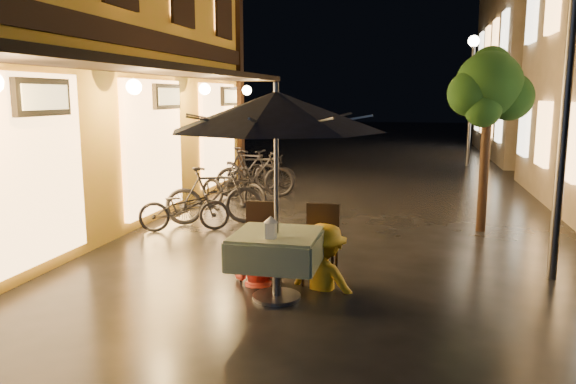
% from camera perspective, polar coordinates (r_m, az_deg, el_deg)
% --- Properties ---
extents(ground, '(90.00, 90.00, 0.00)m').
position_cam_1_polar(ground, '(6.08, 0.27, -12.65)').
color(ground, black).
rests_on(ground, ground).
extents(west_building, '(5.90, 11.40, 7.40)m').
position_cam_1_polar(west_building, '(11.83, -24.33, 15.70)').
color(west_building, gold).
rests_on(west_building, ground).
extents(street_tree, '(1.43, 1.20, 3.15)m').
position_cam_1_polar(street_tree, '(10.08, 19.80, 9.79)').
color(street_tree, black).
rests_on(street_tree, ground).
extents(streetlamp_near, '(0.36, 0.36, 4.23)m').
position_cam_1_polar(streetlamp_near, '(7.73, 26.78, 13.20)').
color(streetlamp_near, '#59595E').
rests_on(streetlamp_near, ground).
extents(streetlamp_far, '(0.36, 0.36, 4.23)m').
position_cam_1_polar(streetlamp_far, '(19.58, 18.18, 11.06)').
color(streetlamp_far, '#59595E').
rests_on(streetlamp_far, ground).
extents(cafe_table, '(0.99, 0.99, 0.78)m').
position_cam_1_polar(cafe_table, '(6.44, -1.17, -5.83)').
color(cafe_table, '#59595E').
rests_on(cafe_table, ground).
extents(patio_umbrella, '(2.41, 2.41, 2.46)m').
position_cam_1_polar(patio_umbrella, '(6.20, -1.22, 8.19)').
color(patio_umbrella, '#59595E').
rests_on(patio_umbrella, ground).
extents(cafe_chair_left, '(0.42, 0.42, 0.97)m').
position_cam_1_polar(cafe_chair_left, '(7.24, -2.87, -4.48)').
color(cafe_chair_left, black).
rests_on(cafe_chair_left, ground).
extents(cafe_chair_right, '(0.42, 0.42, 0.97)m').
position_cam_1_polar(cafe_chair_right, '(7.07, 3.42, -4.83)').
color(cafe_chair_right, black).
rests_on(cafe_chair_right, ground).
extents(table_lantern, '(0.16, 0.16, 0.25)m').
position_cam_1_polar(table_lantern, '(6.11, -1.75, -3.48)').
color(table_lantern, white).
rests_on(table_lantern, cafe_table).
extents(person_orange, '(0.77, 0.63, 1.44)m').
position_cam_1_polar(person_orange, '(6.98, -3.15, -3.49)').
color(person_orange, '#E2402E').
rests_on(person_orange, ground).
extents(person_yellow, '(1.12, 0.84, 1.54)m').
position_cam_1_polar(person_yellow, '(6.78, 3.75, -3.43)').
color(person_yellow, yellow).
rests_on(person_yellow, ground).
extents(bicycle_0, '(1.64, 1.07, 0.81)m').
position_cam_1_polar(bicycle_0, '(9.84, -10.50, -1.59)').
color(bicycle_0, black).
rests_on(bicycle_0, ground).
extents(bicycle_1, '(1.81, 1.10, 1.05)m').
position_cam_1_polar(bicycle_1, '(10.26, -7.54, -0.37)').
color(bicycle_1, black).
rests_on(bicycle_1, ground).
extents(bicycle_2, '(1.81, 1.19, 0.90)m').
position_cam_1_polar(bicycle_2, '(11.65, -5.56, 0.50)').
color(bicycle_2, black).
rests_on(bicycle_2, ground).
extents(bicycle_3, '(1.88, 0.95, 1.09)m').
position_cam_1_polar(bicycle_3, '(12.88, -3.36, 1.84)').
color(bicycle_3, black).
rests_on(bicycle_3, ground).
extents(bicycle_4, '(1.63, 0.74, 0.83)m').
position_cam_1_polar(bicycle_4, '(14.21, -2.41, 2.07)').
color(bicycle_4, black).
rests_on(bicycle_4, ground).
extents(bicycle_5, '(1.81, 0.85, 1.05)m').
position_cam_1_polar(bicycle_5, '(14.04, -4.12, 2.41)').
color(bicycle_5, black).
rests_on(bicycle_5, ground).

